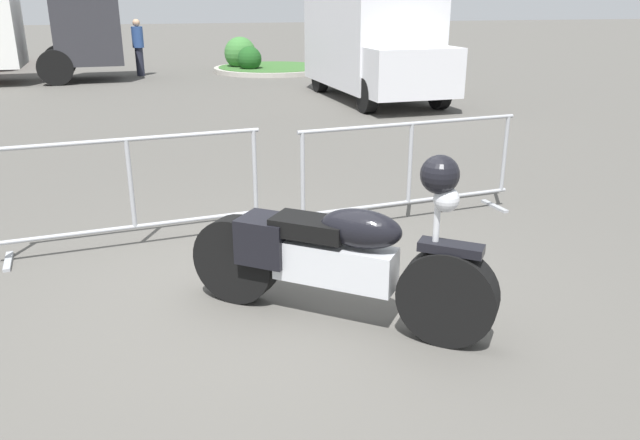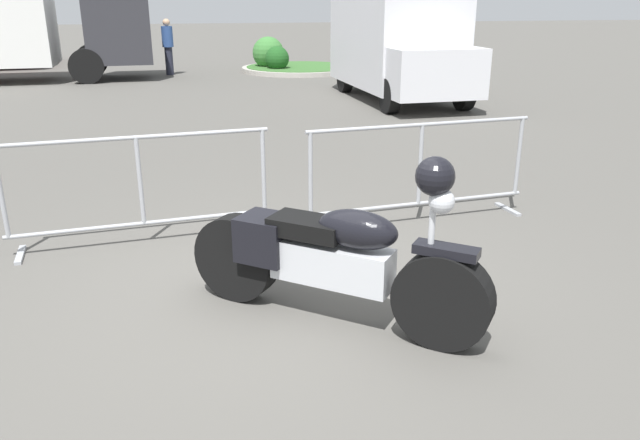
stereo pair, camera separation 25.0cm
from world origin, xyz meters
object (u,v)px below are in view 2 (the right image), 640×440
object	(u,v)px
parked_car_maroon	(20,43)
pedestrian	(168,45)
crowd_barrier_near	(141,188)
delivery_van	(398,45)
motorcycle	(332,257)
crowd_barrier_far	(420,171)

from	to	relation	value
parked_car_maroon	pedestrian	size ratio (longest dim) A/B	2.67
crowd_barrier_near	delivery_van	bearing A→B (deg)	56.59
pedestrian	delivery_van	bearing A→B (deg)	109.80
delivery_van	motorcycle	bearing A→B (deg)	-23.25
crowd_barrier_near	delivery_van	xyz separation A→B (m)	(5.49, 8.32, 0.68)
pedestrian	crowd_barrier_far	bearing A→B (deg)	80.28
motorcycle	delivery_van	bearing A→B (deg)	107.45
parked_car_maroon	motorcycle	bearing A→B (deg)	-167.31
parked_car_maroon	pedestrian	distance (m)	6.87
motorcycle	crowd_barrier_near	world-z (taller)	motorcycle
crowd_barrier_near	pedestrian	bearing A→B (deg)	89.18
crowd_barrier_far	pedestrian	size ratio (longest dim) A/B	1.48
crowd_barrier_far	parked_car_maroon	xyz separation A→B (m)	(-7.87, 19.13, 0.20)
motorcycle	crowd_barrier_far	bearing A→B (deg)	92.60
motorcycle	parked_car_maroon	xyz separation A→B (m)	(-6.45, 21.05, 0.25)
crowd_barrier_far	parked_car_maroon	size ratio (longest dim) A/B	0.56
motorcycle	pedestrian	distance (m)	16.65
delivery_van	parked_car_maroon	distance (m)	15.09
crowd_barrier_far	pedestrian	world-z (taller)	pedestrian
motorcycle	delivery_van	world-z (taller)	delivery_van
crowd_barrier_near	motorcycle	bearing A→B (deg)	-53.49
crowd_barrier_near	pedestrian	distance (m)	14.69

